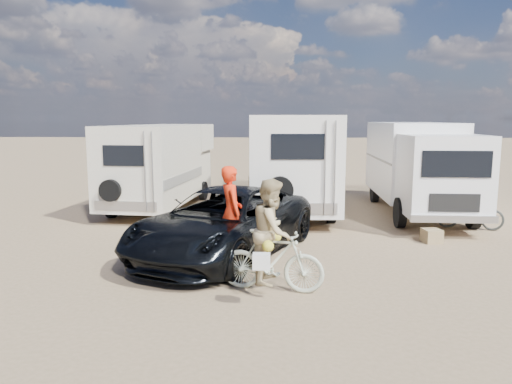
{
  "coord_description": "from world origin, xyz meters",
  "views": [
    {
      "loc": [
        -0.82,
        -9.15,
        3.06
      ],
      "look_at": [
        -1.35,
        2.42,
        1.3
      ],
      "focal_mm": 33.91,
      "sensor_mm": 36.0,
      "label": 1
    }
  ],
  "objects_px": {
    "rv_main": "(289,163)",
    "rv_left": "(161,167)",
    "dark_suv": "(224,222)",
    "rider_woman": "(272,241)",
    "bike_man": "(231,244)",
    "cooler": "(271,228)",
    "crate": "(432,236)",
    "box_truck": "(419,169)",
    "rider_man": "(231,220)",
    "bike_parked": "(470,213)",
    "bike_woman": "(272,261)"
  },
  "relations": [
    {
      "from": "box_truck",
      "to": "cooler",
      "type": "xyz_separation_m",
      "value": [
        -4.71,
        -3.32,
        -1.25
      ]
    },
    {
      "from": "dark_suv",
      "to": "crate",
      "type": "height_order",
      "value": "dark_suv"
    },
    {
      "from": "dark_suv",
      "to": "bike_woman",
      "type": "xyz_separation_m",
      "value": [
        1.11,
        -2.27,
        -0.19
      ]
    },
    {
      "from": "rider_woman",
      "to": "bike_parked",
      "type": "xyz_separation_m",
      "value": [
        5.46,
        5.18,
        -0.46
      ]
    },
    {
      "from": "bike_parked",
      "to": "rv_main",
      "type": "bearing_deg",
      "value": 76.16
    },
    {
      "from": "bike_parked",
      "to": "cooler",
      "type": "height_order",
      "value": "bike_parked"
    },
    {
      "from": "rider_man",
      "to": "crate",
      "type": "distance_m",
      "value": 5.32
    },
    {
      "from": "box_truck",
      "to": "bike_man",
      "type": "distance_m",
      "value": 8.09
    },
    {
      "from": "cooler",
      "to": "crate",
      "type": "xyz_separation_m",
      "value": [
        4.03,
        -0.42,
        -0.05
      ]
    },
    {
      "from": "bike_man",
      "to": "cooler",
      "type": "distance_m",
      "value": 2.67
    },
    {
      "from": "dark_suv",
      "to": "rider_woman",
      "type": "height_order",
      "value": "rider_woman"
    },
    {
      "from": "crate",
      "to": "rv_left",
      "type": "bearing_deg",
      "value": 151.04
    },
    {
      "from": "rider_woman",
      "to": "crate",
      "type": "distance_m",
      "value": 5.4
    },
    {
      "from": "bike_man",
      "to": "rider_woman",
      "type": "bearing_deg",
      "value": -170.96
    },
    {
      "from": "rv_left",
      "to": "bike_man",
      "type": "xyz_separation_m",
      "value": [
        3.03,
        -6.46,
        -0.96
      ]
    },
    {
      "from": "rider_woman",
      "to": "cooler",
      "type": "relative_size",
      "value": 3.39
    },
    {
      "from": "dark_suv",
      "to": "bike_man",
      "type": "bearing_deg",
      "value": -49.28
    },
    {
      "from": "rv_main",
      "to": "rider_man",
      "type": "distance_m",
      "value": 6.74
    },
    {
      "from": "dark_suv",
      "to": "cooler",
      "type": "xyz_separation_m",
      "value": [
        1.02,
        1.78,
        -0.53
      ]
    },
    {
      "from": "rv_main",
      "to": "bike_man",
      "type": "height_order",
      "value": "rv_main"
    },
    {
      "from": "cooler",
      "to": "rider_woman",
      "type": "bearing_deg",
      "value": -83.74
    },
    {
      "from": "rv_main",
      "to": "bike_man",
      "type": "relative_size",
      "value": 4.33
    },
    {
      "from": "rider_man",
      "to": "rv_left",
      "type": "bearing_deg",
      "value": 4.04
    },
    {
      "from": "rv_main",
      "to": "rv_left",
      "type": "height_order",
      "value": "rv_main"
    },
    {
      "from": "rv_left",
      "to": "crate",
      "type": "distance_m",
      "value": 9.05
    },
    {
      "from": "cooler",
      "to": "crate",
      "type": "bearing_deg",
      "value": -1.01
    },
    {
      "from": "bike_man",
      "to": "rider_woman",
      "type": "xyz_separation_m",
      "value": [
        0.87,
        -1.5,
        0.46
      ]
    },
    {
      "from": "bike_man",
      "to": "cooler",
      "type": "height_order",
      "value": "bike_man"
    },
    {
      "from": "rider_man",
      "to": "rider_woman",
      "type": "bearing_deg",
      "value": -170.96
    },
    {
      "from": "bike_man",
      "to": "bike_parked",
      "type": "relative_size",
      "value": 1.01
    },
    {
      "from": "rv_left",
      "to": "rider_woman",
      "type": "xyz_separation_m",
      "value": [
        3.9,
        -7.96,
        -0.5
      ]
    },
    {
      "from": "dark_suv",
      "to": "crate",
      "type": "relative_size",
      "value": 12.92
    },
    {
      "from": "rider_man",
      "to": "rider_woman",
      "type": "relative_size",
      "value": 1.04
    },
    {
      "from": "dark_suv",
      "to": "bike_man",
      "type": "height_order",
      "value": "dark_suv"
    },
    {
      "from": "crate",
      "to": "box_truck",
      "type": "bearing_deg",
      "value": 79.78
    },
    {
      "from": "box_truck",
      "to": "crate",
      "type": "height_order",
      "value": "box_truck"
    },
    {
      "from": "rider_man",
      "to": "bike_parked",
      "type": "relative_size",
      "value": 1.09
    },
    {
      "from": "box_truck",
      "to": "rv_main",
      "type": "bearing_deg",
      "value": 171.78
    },
    {
      "from": "bike_woman",
      "to": "rider_man",
      "type": "xyz_separation_m",
      "value": [
        -0.87,
        1.5,
        0.4
      ]
    },
    {
      "from": "box_truck",
      "to": "rider_woman",
      "type": "height_order",
      "value": "box_truck"
    },
    {
      "from": "rv_main",
      "to": "rv_left",
      "type": "distance_m",
      "value": 4.36
    },
    {
      "from": "rv_left",
      "to": "bike_woman",
      "type": "xyz_separation_m",
      "value": [
        3.9,
        -7.96,
        -0.86
      ]
    },
    {
      "from": "cooler",
      "to": "crate",
      "type": "height_order",
      "value": "cooler"
    },
    {
      "from": "rider_woman",
      "to": "bike_parked",
      "type": "relative_size",
      "value": 1.05
    },
    {
      "from": "rv_main",
      "to": "rider_woman",
      "type": "height_order",
      "value": "rv_main"
    },
    {
      "from": "box_truck",
      "to": "crate",
      "type": "relative_size",
      "value": 16.88
    },
    {
      "from": "rv_left",
      "to": "crate",
      "type": "height_order",
      "value": "rv_left"
    },
    {
      "from": "bike_man",
      "to": "crate",
      "type": "height_order",
      "value": "bike_man"
    },
    {
      "from": "dark_suv",
      "to": "rider_man",
      "type": "relative_size",
      "value": 2.81
    },
    {
      "from": "rv_main",
      "to": "dark_suv",
      "type": "distance_m",
      "value": 6.08
    }
  ]
}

